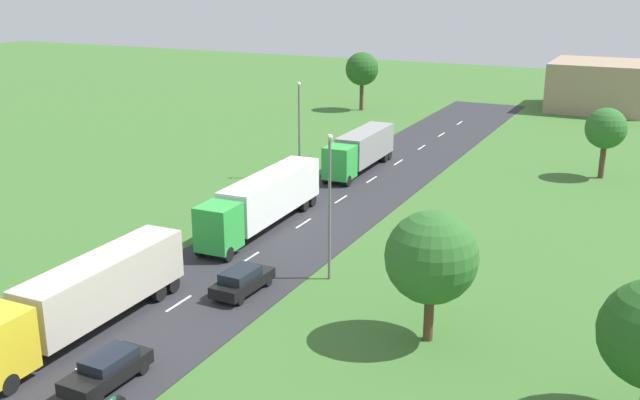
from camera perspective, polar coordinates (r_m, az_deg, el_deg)
The scene contains 13 objects.
road at distance 48.20m, azimuth -7.00°, elevation -5.48°, with size 10.00×140.00×0.06m, color #2B2B30.
lane_marking_centre at distance 44.62m, azimuth -10.30°, elevation -7.50°, with size 0.16×119.42×0.01m.
truck_lead at distance 41.41m, azimuth -17.37°, elevation -6.84°, with size 2.59×13.95×3.66m.
truck_second at distance 55.30m, azimuth -4.35°, elevation 0.03°, with size 2.89×14.91×3.80m.
truck_third at distance 71.43m, azimuth 3.09°, elevation 3.89°, with size 2.70×12.28×3.63m.
car_second at distance 36.65m, azimuth -15.92°, elevation -12.30°, with size 1.96×4.52×1.48m.
car_third at distance 44.74m, azimuth -5.96°, elevation -6.11°, with size 2.00×4.54×1.55m.
lamppost_second at distance 45.17m, azimuth 0.73°, elevation -0.07°, with size 0.36×0.36×9.22m.
lamppost_third at distance 68.38m, azimuth -1.60°, elevation 5.70°, with size 0.36×0.36×8.89m.
tree_oak at distance 38.18m, azimuth 8.50°, elevation -4.37°, with size 4.78×4.78×6.99m.
tree_birch at distance 73.18m, azimuth 20.97°, elevation 5.10°, with size 3.74×3.74×6.56m.
tree_pine at distance 103.28m, azimuth 3.22°, elevation 9.93°, with size 4.50×4.50×7.90m.
distant_building at distance 110.56m, azimuth 20.49°, elevation 8.16°, with size 12.48×12.46×6.61m, color #9E846B.
Camera 1 is at (24.45, -12.75, 18.42)m, focal length 41.96 mm.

